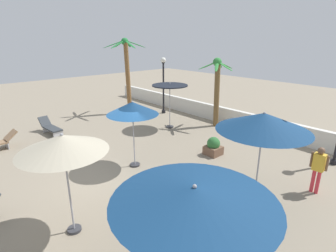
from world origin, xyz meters
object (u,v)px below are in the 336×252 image
at_px(patio_umbrella_0, 132,109).
at_px(patio_umbrella_1, 170,88).
at_px(patio_umbrella_2, 63,144).
at_px(guest_0, 318,166).
at_px(lamp_post_0, 163,80).
at_px(lounge_chair_1, 50,127).
at_px(palm_tree_0, 127,67).
at_px(palm_tree_1, 217,84).
at_px(planter, 213,147).
at_px(patio_umbrella_4, 194,195).
at_px(patio_umbrella_3, 263,122).

relative_size(patio_umbrella_0, patio_umbrella_1, 1.03).
relative_size(patio_umbrella_2, guest_0, 1.71).
height_order(lamp_post_0, lounge_chair_1, lamp_post_0).
bearing_deg(palm_tree_0, patio_umbrella_0, -31.78).
distance_m(patio_umbrella_2, palm_tree_1, 10.94).
height_order(patio_umbrella_0, planter, patio_umbrella_0).
distance_m(patio_umbrella_4, lamp_post_0, 14.26).
relative_size(patio_umbrella_3, planter, 3.66).
height_order(patio_umbrella_0, patio_umbrella_3, patio_umbrella_3).
xyz_separation_m(patio_umbrella_4, planter, (-4.22, 5.89, -2.03)).
relative_size(patio_umbrella_0, lamp_post_0, 0.72).
height_order(palm_tree_0, lounge_chair_1, palm_tree_0).
xyz_separation_m(patio_umbrella_2, lamp_post_0, (-7.68, 9.88, -0.24)).
xyz_separation_m(patio_umbrella_4, guest_0, (0.15, 6.04, -1.39)).
bearing_deg(patio_umbrella_4, lamp_post_0, 141.74).
distance_m(lounge_chair_1, planter, 9.20).
distance_m(patio_umbrella_3, planter, 4.59).
bearing_deg(lamp_post_0, lounge_chair_1, -97.17).
xyz_separation_m(patio_umbrella_0, patio_umbrella_2, (2.18, -3.56, 0.13)).
relative_size(patio_umbrella_0, lounge_chair_1, 1.45).
bearing_deg(patio_umbrella_2, palm_tree_1, 108.18).
distance_m(palm_tree_0, lounge_chair_1, 6.53).
relative_size(patio_umbrella_2, palm_tree_0, 0.56).
bearing_deg(patio_umbrella_3, palm_tree_1, 137.90).
distance_m(patio_umbrella_0, lamp_post_0, 8.38).
bearing_deg(patio_umbrella_0, guest_0, 31.11).
bearing_deg(palm_tree_0, palm_tree_1, 20.88).
xyz_separation_m(patio_umbrella_2, patio_umbrella_4, (3.51, 1.04, -0.21)).
relative_size(patio_umbrella_2, planter, 3.43).
relative_size(palm_tree_1, lamp_post_0, 1.05).
relative_size(patio_umbrella_1, patio_umbrella_4, 0.87).
bearing_deg(lounge_chair_1, patio_umbrella_0, 11.25).
xyz_separation_m(patio_umbrella_2, palm_tree_0, (-9.47, 8.08, 0.62)).
relative_size(patio_umbrella_4, palm_tree_0, 0.61).
bearing_deg(lounge_chair_1, palm_tree_1, 57.21).
bearing_deg(patio_umbrella_2, patio_umbrella_3, 61.77).
xyz_separation_m(patio_umbrella_0, patio_umbrella_1, (-2.78, 4.48, -0.11)).
bearing_deg(lamp_post_0, palm_tree_1, 6.86).
bearing_deg(palm_tree_1, lounge_chair_1, -122.79).
distance_m(lamp_post_0, lounge_chair_1, 7.92).
bearing_deg(palm_tree_1, patio_umbrella_0, -79.74).
bearing_deg(palm_tree_0, lamp_post_0, 45.17).
bearing_deg(planter, guest_0, 2.02).
bearing_deg(patio_umbrella_0, patio_umbrella_3, 15.78).
relative_size(patio_umbrella_0, palm_tree_0, 0.54).
distance_m(patio_umbrella_1, palm_tree_0, 4.60).
relative_size(lamp_post_0, lounge_chair_1, 2.02).
bearing_deg(lounge_chair_1, patio_umbrella_2, -14.74).
distance_m(patio_umbrella_1, patio_umbrella_3, 8.22).
distance_m(patio_umbrella_0, patio_umbrella_3, 5.02).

